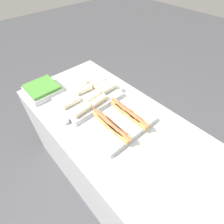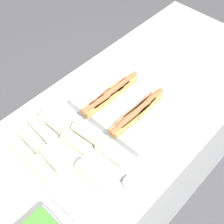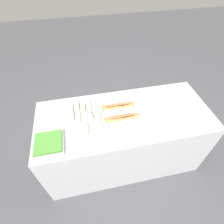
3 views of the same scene
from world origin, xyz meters
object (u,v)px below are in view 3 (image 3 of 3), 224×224
(serving_spoon_far, at_px, (89,101))
(tray_wraps, at_px, (84,118))
(tray_side_front, at_px, (49,144))
(serving_spoon_near, at_px, (96,141))
(tray_hotdogs, at_px, (120,113))

(serving_spoon_far, bearing_deg, tray_wraps, -106.51)
(tray_wraps, bearing_deg, tray_side_front, -144.81)
(serving_spoon_near, xyz_separation_m, serving_spoon_far, (0.00, 0.55, -0.00))
(tray_wraps, xyz_separation_m, tray_side_front, (-0.35, -0.24, -0.01))
(tray_hotdogs, bearing_deg, tray_wraps, 178.32)
(serving_spoon_near, height_order, serving_spoon_far, same)
(tray_hotdogs, height_order, tray_side_front, tray_hotdogs)
(serving_spoon_near, bearing_deg, tray_hotdogs, 42.60)
(tray_hotdogs, bearing_deg, serving_spoon_far, 137.04)
(tray_side_front, distance_m, serving_spoon_near, 0.42)
(tray_wraps, relative_size, tray_side_front, 1.84)
(tray_hotdogs, bearing_deg, tray_side_front, -162.00)
(tray_hotdogs, height_order, tray_wraps, tray_wraps)
(tray_hotdogs, relative_size, serving_spoon_near, 1.74)
(tray_wraps, distance_m, tray_side_front, 0.42)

